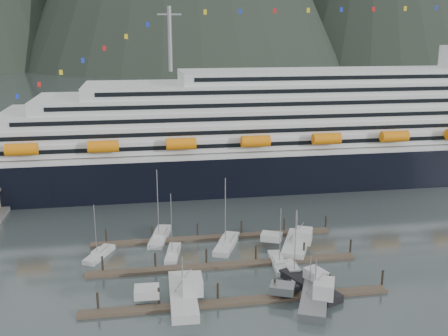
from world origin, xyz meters
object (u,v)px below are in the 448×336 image
Objects in this scene: trawler_a at (182,294)px; trawler_c at (309,284)px; trawler_d at (314,296)px; trawler_e at (295,243)px; sailboat_b at (173,254)px; sailboat_c at (227,244)px; sailboat_h at (293,272)px; sailboat_d at (278,263)px; sailboat_a at (99,255)px; cruise_ship at (317,136)px; sailboat_e at (160,237)px.

trawler_a is 1.16× the size of trawler_c.
trawler_e is (3.41, 20.45, 0.04)m from trawler_d.
trawler_c is (20.72, -16.60, 0.43)m from sailboat_b.
sailboat_b is 0.87× the size of sailboat_c.
sailboat_b is 0.87× the size of trawler_a.
trawler_e is (23.44, -0.33, 0.61)m from sailboat_b.
sailboat_h reaches higher than trawler_c.
sailboat_d reaches higher than trawler_e.
sailboat_c reaches higher than sailboat_a.
cruise_ship is 15.89× the size of trawler_e.
sailboat_h is (-24.04, -57.09, -11.63)m from cruise_ship.
sailboat_a is 0.95× the size of sailboat_d.
trawler_c is (34.12, -18.40, 0.43)m from sailboat_a.
trawler_c is (2.51, -9.46, 0.44)m from sailboat_d.
sailboat_c is at bearing 101.35° from trawler_e.
sailboat_h is 0.94× the size of trawler_e.
sailboat_b reaches higher than trawler_a.
sailboat_a is at bearing 92.96° from sailboat_b.
sailboat_b is at bearing -153.66° from sailboat_e.
trawler_d is (33.43, -22.58, 0.58)m from sailboat_a.
trawler_c is at bearing -129.00° from sailboat_c.
sailboat_e is at bearing 94.96° from trawler_e.
sailboat_c is (-33.07, -43.31, -11.60)m from cruise_ship.
trawler_d is (9.47, -23.33, 0.53)m from sailboat_c.
trawler_a is (-19.42, -5.48, 0.57)m from sailboat_h.
sailboat_e is 1.04× the size of trawler_a.
cruise_ship is at bearing -41.72° from trawler_c.
trawler_c is (10.16, -19.15, 0.38)m from sailboat_c.
trawler_d is (20.03, -20.78, 0.57)m from sailboat_b.
sailboat_e reaches higher than trawler_c.
sailboat_e is 26.85m from trawler_e.
trawler_c is 16.50m from trawler_e.
trawler_a is at bearing 68.74° from trawler_c.
sailboat_h reaches higher than trawler_a.
cruise_ship is 67.47m from trawler_c.
sailboat_c is 21.69m from trawler_c.
cruise_ship is 59.92m from sailboat_d.
trawler_d is at bearing -109.50° from cruise_ship.
sailboat_a is 32.85m from sailboat_d.
trawler_c is at bearing -124.51° from sailboat_e.
trawler_a is at bearing -124.78° from cruise_ship.
trawler_e reaches higher than trawler_a.
trawler_c is at bearing -110.14° from cruise_ship.
cruise_ship reaches higher than trawler_e.
sailboat_e is at bearing 6.79° from trawler_a.
trawler_c is at bearing -87.70° from trawler_a.
trawler_e is at bearing -52.87° from trawler_a.
trawler_e is (-20.19, -46.19, -11.03)m from cruise_ship.
sailboat_c reaches higher than sailboat_h.
sailboat_e is (-20.15, 15.55, 0.06)m from sailboat_d.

